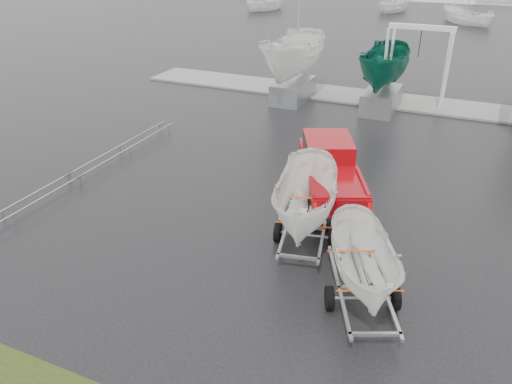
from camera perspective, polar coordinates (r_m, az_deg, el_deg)
name	(u,v)px	position (r m, az deg, el deg)	size (l,w,h in m)	color
ground_plane	(326,208)	(16.96, 8.04, -1.82)	(120.00, 120.00, 0.00)	black
dock	(395,101)	(28.79, 15.61, 9.98)	(30.00, 3.00, 0.12)	gray
pickup_truck	(330,167)	(17.71, 8.40, 2.80)	(3.78, 5.56, 1.76)	maroon
trailer_hitched	(369,221)	(11.71, 12.83, -3.28)	(2.54, 3.77, 4.33)	gray
trailer_parked	(309,155)	(13.87, 6.12, 4.28)	(2.08, 3.76, 5.16)	gray
boat_hoist	(418,54)	(28.06, 18.07, 14.77)	(3.30, 2.18, 4.12)	silver
keelboat_0	(295,26)	(27.23, 4.52, 18.41)	(2.50, 3.20, 10.67)	gray
keelboat_1	(388,43)	(26.33, 14.85, 16.18)	(2.20, 3.20, 6.94)	gray
mast_rack_0	(125,147)	(21.45, -14.79, 5.01)	(0.56, 6.50, 0.06)	gray
mast_rack_1	(8,213)	(17.66, -26.52, -2.13)	(0.56, 6.50, 0.06)	gray
moored_boat_0	(266,10)	(64.17, 1.15, 20.11)	(3.08, 3.12, 11.19)	silver
moored_boat_1	(393,11)	(64.88, 15.43, 19.29)	(2.89, 2.93, 11.18)	silver
moored_boat_5	(499,2)	(79.33, 26.03, 18.97)	(3.08, 3.02, 11.49)	silver
moored_boat_7	(465,24)	(57.97, 22.77, 17.33)	(3.48, 3.48, 11.23)	silver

